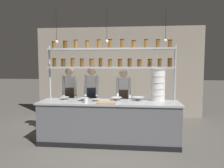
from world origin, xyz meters
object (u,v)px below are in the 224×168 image
object	(u,v)px
chef_center	(92,95)
prep_bowl_far_left	(96,100)
chef_left	(70,95)
prep_bowl_center_front	(138,99)
prep_bowl_center_back	(84,99)
prep_bowl_near_left	(65,98)
cutting_board	(106,103)
prep_bowl_near_right	(117,99)
serving_cup_front	(86,100)
spice_shelf_unit	(111,60)
chef_right	(123,97)
container_stack	(158,85)

from	to	relation	value
chef_center	prep_bowl_far_left	size ratio (longest dim) A/B	9.75
chef_left	chef_center	bearing A→B (deg)	-22.62
prep_bowl_center_front	prep_bowl_center_back	bearing A→B (deg)	-171.15
prep_bowl_near_left	prep_bowl_center_front	distance (m)	1.68
chef_left	prep_bowl_near_left	bearing A→B (deg)	-101.19
cutting_board	chef_left	bearing A→B (deg)	137.27
prep_bowl_near_right	serving_cup_front	size ratio (longest dim) A/B	2.39
spice_shelf_unit	prep_bowl_center_front	size ratio (longest dim) A/B	10.50
spice_shelf_unit	prep_bowl_near_left	size ratio (longest dim) A/B	13.75
spice_shelf_unit	chef_left	distance (m)	1.49
chef_center	prep_bowl_center_back	distance (m)	0.68
prep_bowl_near_right	serving_cup_front	distance (m)	0.74
chef_right	prep_bowl_near_right	bearing A→B (deg)	-110.23
container_stack	prep_bowl_center_back	size ratio (longest dim) A/B	2.93
container_stack	prep_bowl_center_back	world-z (taller)	container_stack
chef_right	prep_bowl_near_left	distance (m)	1.41
spice_shelf_unit	prep_bowl_far_left	distance (m)	0.98
chef_right	cutting_board	world-z (taller)	chef_right
prep_bowl_near_left	prep_bowl_center_back	size ratio (longest dim) A/B	0.90
prep_bowl_center_front	prep_bowl_near_right	distance (m)	0.48
container_stack	serving_cup_front	bearing A→B (deg)	-163.09
chef_left	chef_center	size ratio (longest dim) A/B	0.99
spice_shelf_unit	prep_bowl_near_right	size ratio (longest dim) A/B	11.77
prep_bowl_near_left	prep_bowl_center_back	distance (m)	0.49
spice_shelf_unit	chef_center	bearing A→B (deg)	142.81
container_stack	prep_bowl_near_right	xyz separation A→B (m)	(-0.91, -0.06, -0.31)
prep_bowl_center_front	prep_bowl_near_right	world-z (taller)	prep_bowl_center_front
chef_center	chef_right	size ratio (longest dim) A/B	1.03
chef_left	serving_cup_front	size ratio (longest dim) A/B	15.79
cutting_board	prep_bowl_center_front	size ratio (longest dim) A/B	1.43
serving_cup_front	prep_bowl_far_left	bearing A→B (deg)	55.81
chef_right	prep_bowl_near_left	world-z (taller)	chef_right
container_stack	cutting_board	world-z (taller)	container_stack
prep_bowl_far_left	prep_bowl_center_front	bearing A→B (deg)	11.70
spice_shelf_unit	prep_bowl_near_right	world-z (taller)	spice_shelf_unit
container_stack	prep_bowl_center_front	xyz separation A→B (m)	(-0.43, -0.02, -0.31)
chef_center	prep_bowl_far_left	xyz separation A→B (m)	(0.23, -0.69, -0.01)
prep_bowl_near_right	prep_bowl_far_left	xyz separation A→B (m)	(-0.44, -0.15, -0.01)
chef_left	chef_right	distance (m)	1.39
spice_shelf_unit	chef_left	size ratio (longest dim) A/B	1.78
chef_left	prep_bowl_far_left	bearing A→B (deg)	-59.74
chef_left	prep_bowl_far_left	xyz separation A→B (m)	(0.82, -0.73, -0.00)
chef_left	prep_bowl_near_right	xyz separation A→B (m)	(1.26, -0.58, 0.01)
cutting_board	prep_bowl_center_front	world-z (taller)	prep_bowl_center_front
container_stack	serving_cup_front	size ratio (longest dim) A/B	6.64
serving_cup_front	container_stack	bearing A→B (deg)	16.91
chef_right	prep_bowl_near_left	bearing A→B (deg)	-165.03
chef_right	prep_bowl_far_left	size ratio (longest dim) A/B	9.44
container_stack	prep_bowl_far_left	size ratio (longest dim) A/B	4.06
container_stack	prep_bowl_center_back	bearing A→B (deg)	-172.78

